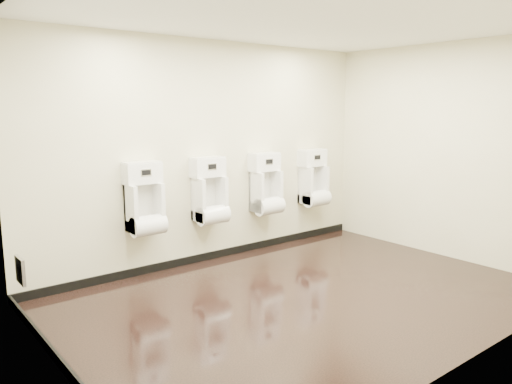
% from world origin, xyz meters
% --- Properties ---
extents(ground, '(5.00, 3.50, 0.00)m').
position_xyz_m(ground, '(0.00, 0.00, 0.00)').
color(ground, black).
rests_on(ground, ground).
extents(ceiling, '(5.00, 3.50, 0.00)m').
position_xyz_m(ceiling, '(0.00, 0.00, 2.80)').
color(ceiling, silver).
extents(back_wall, '(5.00, 0.02, 2.80)m').
position_xyz_m(back_wall, '(0.00, 1.75, 1.40)').
color(back_wall, beige).
rests_on(back_wall, ground).
extents(front_wall, '(5.00, 0.02, 2.80)m').
position_xyz_m(front_wall, '(0.00, -1.75, 1.40)').
color(front_wall, beige).
rests_on(front_wall, ground).
extents(left_wall, '(0.02, 3.50, 2.80)m').
position_xyz_m(left_wall, '(-2.50, 0.00, 1.40)').
color(left_wall, beige).
rests_on(left_wall, ground).
extents(right_wall, '(0.02, 3.50, 2.80)m').
position_xyz_m(right_wall, '(2.50, 0.00, 1.40)').
color(right_wall, beige).
rests_on(right_wall, ground).
extents(tile_overlay_left, '(0.01, 3.50, 2.80)m').
position_xyz_m(tile_overlay_left, '(-2.50, 0.00, 1.40)').
color(tile_overlay_left, silver).
rests_on(tile_overlay_left, ground).
extents(skirting_back, '(5.00, 0.02, 0.10)m').
position_xyz_m(skirting_back, '(0.00, 1.74, 0.05)').
color(skirting_back, black).
rests_on(skirting_back, ground).
extents(skirting_left, '(0.02, 3.50, 0.10)m').
position_xyz_m(skirting_left, '(-2.49, 0.00, 0.05)').
color(skirting_left, black).
rests_on(skirting_left, ground).
extents(access_panel, '(0.04, 0.25, 0.25)m').
position_xyz_m(access_panel, '(-2.48, 1.20, 0.50)').
color(access_panel, '#9E9EA3').
rests_on(access_panel, left_wall).
extents(urinal_0, '(0.44, 0.33, 0.82)m').
position_xyz_m(urinal_0, '(-1.02, 1.60, 0.88)').
color(urinal_0, white).
rests_on(urinal_0, back_wall).
extents(urinal_1, '(0.44, 0.33, 0.82)m').
position_xyz_m(urinal_1, '(-0.14, 1.60, 0.88)').
color(urinal_1, white).
rests_on(urinal_1, back_wall).
extents(urinal_2, '(0.44, 0.33, 0.82)m').
position_xyz_m(urinal_2, '(0.78, 1.60, 0.88)').
color(urinal_2, white).
rests_on(urinal_2, back_wall).
extents(urinal_3, '(0.44, 0.33, 0.82)m').
position_xyz_m(urinal_3, '(1.70, 1.60, 0.88)').
color(urinal_3, white).
rests_on(urinal_3, back_wall).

